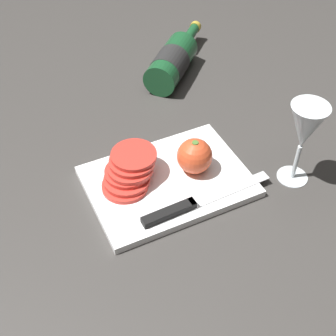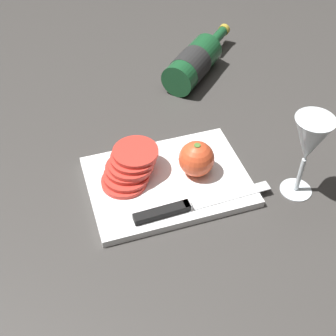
{
  "view_description": "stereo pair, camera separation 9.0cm",
  "coord_description": "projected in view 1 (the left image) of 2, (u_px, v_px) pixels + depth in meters",
  "views": [
    {
      "loc": [
        -0.24,
        -0.6,
        0.68
      ],
      "look_at": [
        0.04,
        -0.03,
        0.05
      ],
      "focal_mm": 50.0,
      "sensor_mm": 36.0,
      "label": 1
    },
    {
      "loc": [
        -0.15,
        -0.64,
        0.68
      ],
      "look_at": [
        0.04,
        -0.03,
        0.05
      ],
      "focal_mm": 50.0,
      "sensor_mm": 36.0,
      "label": 2
    }
  ],
  "objects": [
    {
      "name": "wine_bottle",
      "position": [
        173.0,
        62.0,
        1.17
      ],
      "size": [
        0.25,
        0.24,
        0.08
      ],
      "color": "#194C28",
      "rests_on": "ground_plane"
    },
    {
      "name": "knife",
      "position": [
        182.0,
        208.0,
        0.86
      ],
      "size": [
        0.28,
        0.03,
        0.01
      ],
      "rotation": [
        0.0,
        0.0,
        0.03
      ],
      "color": "silver",
      "rests_on": "cutting_board"
    },
    {
      "name": "cutting_board",
      "position": [
        168.0,
        182.0,
        0.92
      ],
      "size": [
        0.31,
        0.22,
        0.02
      ],
      "color": "white",
      "rests_on": "ground_plane"
    },
    {
      "name": "wine_glass",
      "position": [
        305.0,
        130.0,
        0.86
      ],
      "size": [
        0.07,
        0.07,
        0.18
      ],
      "color": "silver",
      "rests_on": "ground_plane"
    },
    {
      "name": "tomato_slice_stack_near",
      "position": [
        129.0,
        171.0,
        0.9
      ],
      "size": [
        0.12,
        0.12,
        0.05
      ],
      "color": "red",
      "rests_on": "cutting_board"
    },
    {
      "name": "whole_tomato",
      "position": [
        195.0,
        156.0,
        0.91
      ],
      "size": [
        0.07,
        0.07,
        0.07
      ],
      "color": "#DB4C28",
      "rests_on": "cutting_board"
    },
    {
      "name": "ground_plane",
      "position": [
        144.0,
        180.0,
        0.94
      ],
      "size": [
        3.0,
        3.0,
        0.0
      ],
      "primitive_type": "plane",
      "color": "#383533"
    }
  ]
}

